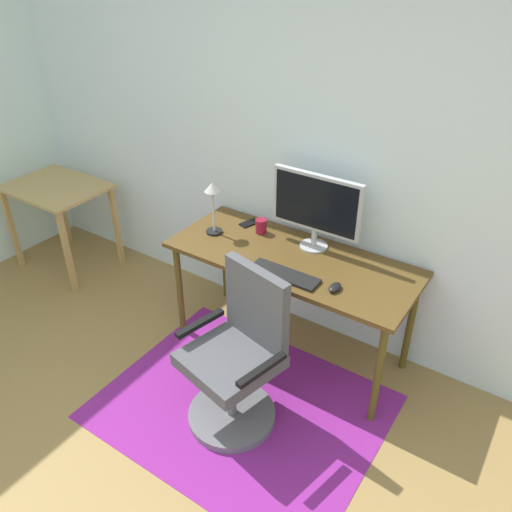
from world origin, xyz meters
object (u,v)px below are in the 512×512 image
(monitor, at_px, (316,205))
(office_chair, at_px, (238,363))
(keyboard, at_px, (284,274))
(desk_lamp, at_px, (213,198))
(cell_phone, at_px, (250,223))
(side_table, at_px, (58,199))
(desk, at_px, (291,266))
(coffee_cup, at_px, (261,226))
(computer_mouse, at_px, (335,287))

(monitor, height_order, office_chair, monitor)
(keyboard, xyz_separation_m, desk_lamp, (-0.66, 0.18, 0.24))
(keyboard, height_order, cell_phone, keyboard)
(cell_phone, relative_size, desk_lamp, 0.39)
(desk_lamp, height_order, side_table, desk_lamp)
(desk, height_order, coffee_cup, coffee_cup)
(keyboard, relative_size, coffee_cup, 4.47)
(monitor, xyz_separation_m, keyboard, (0.01, -0.39, -0.29))
(desk_lamp, xyz_separation_m, office_chair, (0.64, -0.64, -0.59))
(coffee_cup, bearing_deg, side_table, -171.61)
(monitor, height_order, side_table, monitor)
(cell_phone, bearing_deg, coffee_cup, -6.42)
(monitor, distance_m, side_table, 2.24)
(monitor, bearing_deg, coffee_cup, -175.46)
(desk, distance_m, monitor, 0.41)
(coffee_cup, bearing_deg, keyboard, -41.87)
(keyboard, distance_m, side_table, 2.20)
(computer_mouse, xyz_separation_m, side_table, (-2.51, 0.05, -0.14))
(desk_lamp, distance_m, side_table, 1.59)
(side_table, bearing_deg, monitor, 7.72)
(desk, height_order, desk_lamp, desk_lamp)
(monitor, bearing_deg, side_table, -172.28)
(monitor, xyz_separation_m, coffee_cup, (-0.38, -0.03, -0.25))
(desk, distance_m, desk_lamp, 0.67)
(keyboard, bearing_deg, side_table, 177.64)
(cell_phone, xyz_separation_m, office_chair, (0.51, -0.87, -0.35))
(monitor, distance_m, coffee_cup, 0.46)
(keyboard, relative_size, office_chair, 0.44)
(coffee_cup, distance_m, office_chair, 0.98)
(desk_lamp, bearing_deg, keyboard, -15.45)
(computer_mouse, distance_m, office_chair, 0.69)
(cell_phone, xyz_separation_m, desk_lamp, (-0.13, -0.23, 0.25))
(coffee_cup, height_order, cell_phone, coffee_cup)
(desk, height_order, side_table, desk)
(office_chair, bearing_deg, keyboard, 100.45)
(keyboard, bearing_deg, computer_mouse, 6.74)
(office_chair, bearing_deg, desk_lamp, 147.80)
(cell_phone, bearing_deg, desk, -7.09)
(keyboard, distance_m, coffee_cup, 0.53)
(monitor, distance_m, office_chair, 1.06)
(desk, distance_m, keyboard, 0.23)
(office_chair, bearing_deg, coffee_cup, 127.75)
(monitor, xyz_separation_m, side_table, (-2.18, -0.30, -0.42))
(coffee_cup, xyz_separation_m, cell_phone, (-0.13, 0.06, -0.04))
(keyboard, xyz_separation_m, coffee_cup, (-0.40, 0.36, 0.04))
(keyboard, bearing_deg, cell_phone, 141.99)
(computer_mouse, bearing_deg, monitor, 132.82)
(office_chair, xyz_separation_m, side_table, (-2.18, 0.55, 0.22))
(monitor, relative_size, office_chair, 0.61)
(monitor, height_order, coffee_cup, monitor)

